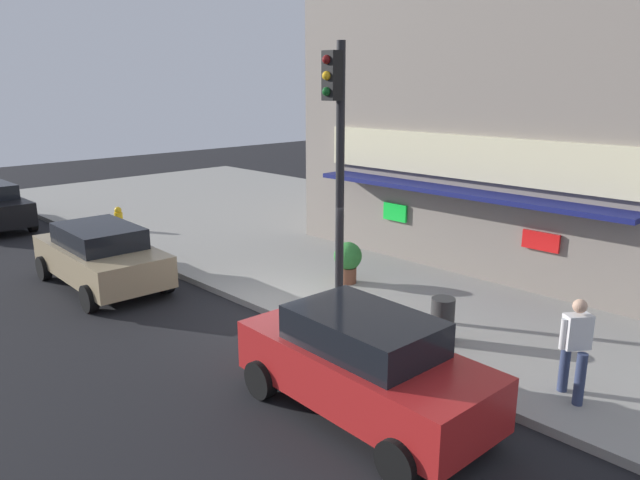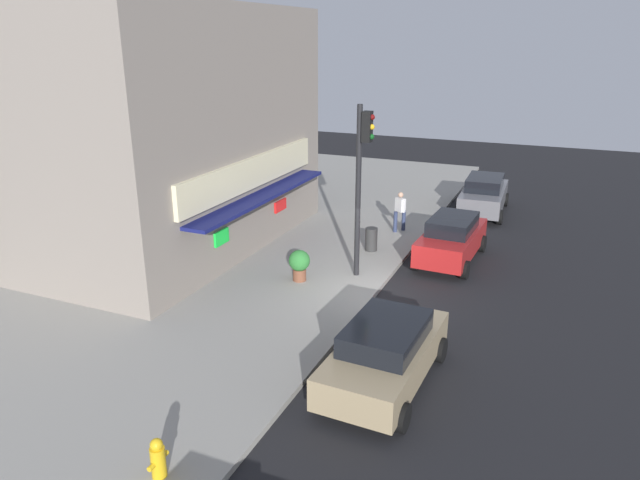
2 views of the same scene
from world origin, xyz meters
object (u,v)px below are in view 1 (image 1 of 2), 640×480
object	(u,v)px
fire_hydrant	(119,219)
traffic_light	(337,147)
trash_can	(442,320)
pedestrian	(575,345)
potted_plant_by_doorway	(348,259)
parked_car_tan	(101,255)
parked_car_red	(363,364)

from	to	relation	value
fire_hydrant	traffic_light	bearing A→B (deg)	-0.73
trash_can	pedestrian	bearing A→B (deg)	-7.14
fire_hydrant	potted_plant_by_doorway	xyz separation A→B (m)	(9.29, 1.53, 0.22)
fire_hydrant	potted_plant_by_doorway	size ratio (longest dim) A/B	0.77
fire_hydrant	trash_can	size ratio (longest dim) A/B	0.92
potted_plant_by_doorway	trash_can	bearing A→B (deg)	-18.85
potted_plant_by_doorway	parked_car_tan	size ratio (longest dim) A/B	0.24
traffic_light	parked_car_tan	xyz separation A→B (m)	(-5.69, -2.67, -2.94)
potted_plant_by_doorway	traffic_light	bearing A→B (deg)	-54.08
fire_hydrant	pedestrian	xyz separation A→B (m)	(15.63, -0.06, 0.52)
traffic_light	potted_plant_by_doorway	xyz separation A→B (m)	(-1.20, 1.66, -3.00)
traffic_light	pedestrian	xyz separation A→B (m)	(5.14, 0.07, -2.70)
trash_can	parked_car_tan	world-z (taller)	parked_car_tan
trash_can	parked_car_tan	bearing A→B (deg)	-159.34
fire_hydrant	potted_plant_by_doorway	world-z (taller)	potted_plant_by_doorway
traffic_light	fire_hydrant	xyz separation A→B (m)	(-10.49, 0.13, -3.22)
traffic_light	trash_can	size ratio (longest dim) A/B	6.46
traffic_light	pedestrian	size ratio (longest dim) A/B	3.42
traffic_light	parked_car_red	world-z (taller)	traffic_light
traffic_light	potted_plant_by_doorway	distance (m)	3.64
fire_hydrant	parked_car_red	distance (m)	13.74
traffic_light	pedestrian	distance (m)	5.80
fire_hydrant	parked_car_red	size ratio (longest dim) A/B	0.19
parked_car_tan	parked_car_red	bearing A→B (deg)	1.24
parked_car_tan	parked_car_red	world-z (taller)	parked_car_red
traffic_light	parked_car_tan	world-z (taller)	traffic_light
potted_plant_by_doorway	pedestrian	bearing A→B (deg)	-14.06
parked_car_red	potted_plant_by_doorway	bearing A→B (deg)	135.33
trash_can	potted_plant_by_doorway	size ratio (longest dim) A/B	0.84
traffic_light	potted_plant_by_doorway	size ratio (longest dim) A/B	5.40
parked_car_red	trash_can	bearing A→B (deg)	100.13
trash_can	pedestrian	distance (m)	2.73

